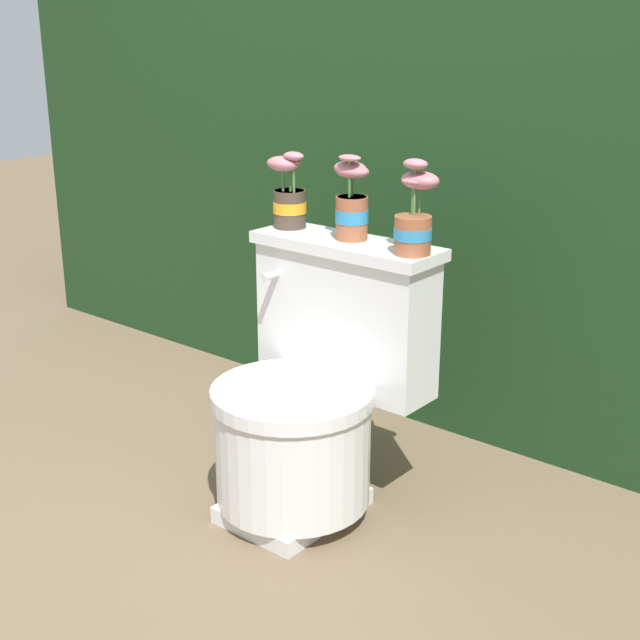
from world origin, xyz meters
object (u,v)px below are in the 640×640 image
object	(u,v)px
toilet	(313,398)
potted_plant_midleft	(352,201)
potted_plant_middle	(414,217)
potted_plant_left	(289,196)

from	to	relation	value
toilet	potted_plant_midleft	size ratio (longest dim) A/B	3.20
toilet	potted_plant_middle	bearing A→B (deg)	32.03
potted_plant_left	potted_plant_middle	size ratio (longest dim) A/B	0.92
toilet	potted_plant_midleft	distance (m)	0.52
potted_plant_left	potted_plant_middle	world-z (taller)	potted_plant_middle
potted_plant_left	potted_plant_midleft	bearing A→B (deg)	1.30
potted_plant_left	potted_plant_midleft	size ratio (longest dim) A/B	0.96
potted_plant_midleft	potted_plant_middle	xyz separation A→B (m)	(0.20, -0.02, -0.01)
potted_plant_middle	potted_plant_left	bearing A→B (deg)	177.59
potted_plant_left	potted_plant_midleft	world-z (taller)	potted_plant_midleft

